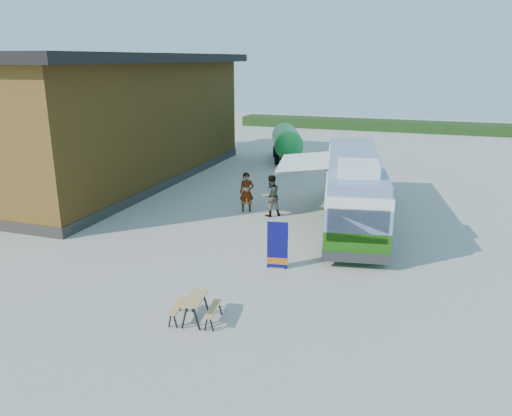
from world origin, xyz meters
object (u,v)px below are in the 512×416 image
(person_b, at_px, (271,196))
(slurry_tanker, at_px, (287,141))
(bus, at_px, (353,186))
(picnic_table, at_px, (195,303))
(person_a, at_px, (247,192))
(banner, at_px, (277,250))

(person_b, distance_m, slurry_tanker, 13.47)
(bus, relative_size, picnic_table, 8.09)
(bus, height_order, person_a, bus)
(person_a, distance_m, person_b, 1.36)
(banner, bearing_deg, bus, 64.66)
(banner, xyz_separation_m, slurry_tanker, (-4.91, 19.04, 0.72))
(slurry_tanker, bearing_deg, bus, -81.85)
(person_b, bearing_deg, person_a, -49.71)
(person_b, xyz_separation_m, slurry_tanker, (-2.84, 13.16, 0.45))
(slurry_tanker, bearing_deg, picnic_table, -100.11)
(banner, relative_size, person_a, 0.90)
(banner, height_order, picnic_table, banner)
(picnic_table, distance_m, person_a, 10.78)
(bus, relative_size, person_a, 5.99)
(person_a, bearing_deg, bus, -23.52)
(person_a, bearing_deg, person_b, -37.34)
(bus, bearing_deg, person_a, 170.57)
(slurry_tanker, bearing_deg, person_b, -97.02)
(bus, xyz_separation_m, picnic_table, (-2.88, -10.57, -1.12))
(picnic_table, distance_m, slurry_tanker, 23.70)
(bus, bearing_deg, person_b, 175.49)
(banner, relative_size, slurry_tanker, 0.27)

